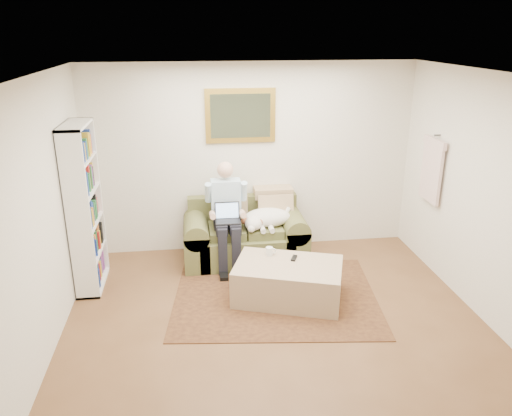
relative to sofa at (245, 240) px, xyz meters
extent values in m
cube|color=brown|center=(0.15, -2.05, -0.28)|extent=(4.50, 5.00, 0.01)
cube|color=white|center=(0.15, -2.05, 2.32)|extent=(4.50, 5.00, 0.01)
cube|color=silver|center=(0.15, 0.45, 1.02)|extent=(4.50, 0.01, 2.60)
cube|color=silver|center=(-2.10, -2.05, 1.02)|extent=(0.01, 5.00, 2.60)
cube|color=#321B14|center=(0.24, -1.06, -0.28)|extent=(2.57, 2.16, 0.01)
cube|color=brown|center=(0.00, -0.03, -0.08)|extent=(1.25, 0.80, 0.41)
cube|color=brown|center=(0.00, 0.31, 0.33)|extent=(1.51, 0.17, 0.41)
cube|color=brown|center=(-0.66, -0.03, -0.03)|extent=(0.33, 0.80, 0.83)
cube|color=brown|center=(0.66, -0.03, -0.03)|extent=(0.33, 0.80, 0.83)
cube|color=brown|center=(-0.25, -0.08, 0.18)|extent=(0.47, 0.54, 0.12)
cube|color=brown|center=(0.25, -0.08, 0.18)|extent=(0.47, 0.54, 0.12)
cube|color=black|center=(-0.25, -0.27, 0.39)|extent=(0.32, 0.22, 0.02)
cube|color=black|center=(-0.25, -0.16, 0.50)|extent=(0.32, 0.06, 0.22)
cube|color=#99BFF2|center=(-0.25, -0.16, 0.50)|extent=(0.29, 0.04, 0.19)
cube|color=#9E8369|center=(0.38, -1.13, -0.06)|extent=(1.40, 1.12, 0.44)
cylinder|color=white|center=(0.20, -0.85, 0.21)|extent=(0.08, 0.08, 0.10)
cube|color=black|center=(0.47, -0.99, 0.17)|extent=(0.10, 0.16, 0.02)
cube|color=gold|center=(0.00, 0.42, 1.62)|extent=(0.94, 0.04, 0.72)
cube|color=gray|center=(0.00, 0.40, 1.62)|extent=(0.80, 0.01, 0.58)
camera|label=1|loc=(-0.68, -6.20, 2.72)|focal=35.00mm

